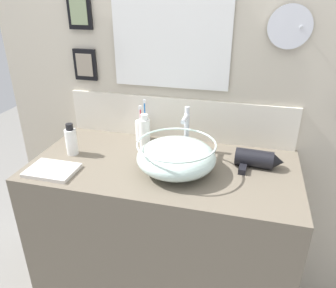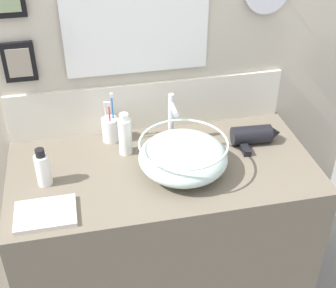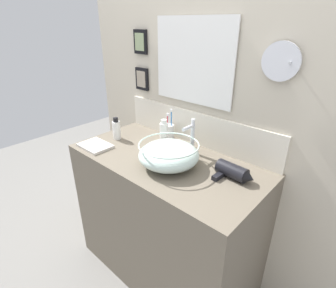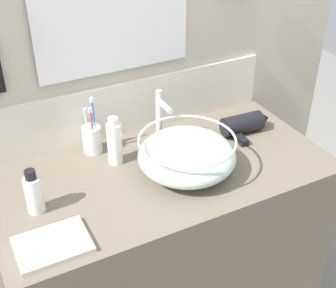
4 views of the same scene
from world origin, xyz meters
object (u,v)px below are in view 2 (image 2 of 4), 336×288
hair_drier (255,135)px  shampoo_bottle (43,169)px  glass_bowl_sink (183,156)px  hand_towel (45,214)px  soap_dispenser (125,135)px  toothbrush_cup (110,129)px  faucet (172,117)px

hair_drier → shampoo_bottle: bearing=-173.9°
hair_drier → glass_bowl_sink: bearing=-159.4°
hair_drier → shampoo_bottle: shampoo_bottle is taller
hand_towel → soap_dispenser: bearing=44.3°
soap_dispenser → hand_towel: soap_dispenser is taller
shampoo_bottle → hair_drier: bearing=6.1°
glass_bowl_sink → toothbrush_cup: toothbrush_cup is taller
shampoo_bottle → toothbrush_cup: bearing=41.2°
glass_bowl_sink → hand_towel: bearing=-164.6°
faucet → hand_towel: bearing=-146.3°
glass_bowl_sink → hair_drier: glass_bowl_sink is taller
glass_bowl_sink → soap_dispenser: soap_dispenser is taller
faucet → glass_bowl_sink: bearing=-90.0°
soap_dispenser → shampoo_bottle: (-0.31, -0.13, -0.02)m
hair_drier → toothbrush_cup: bearing=165.9°
hand_towel → toothbrush_cup: bearing=56.9°
hair_drier → hand_towel: (-0.83, -0.26, -0.03)m
hair_drier → soap_dispenser: bearing=175.4°
faucet → shampoo_bottle: faucet is taller
faucet → hair_drier: faucet is taller
soap_dispenser → faucet: bearing=9.5°
hair_drier → hand_towel: size_ratio=1.02×
faucet → soap_dispenser: bearing=-170.5°
shampoo_bottle → hand_towel: (0.00, -0.17, -0.06)m
faucet → shampoo_bottle: bearing=-162.2°
toothbrush_cup → shampoo_bottle: toothbrush_cup is taller
glass_bowl_sink → soap_dispenser: 0.25m
faucet → hand_towel: 0.61m
faucet → hair_drier: 0.35m
faucet → toothbrush_cup: 0.26m
shampoo_bottle → glass_bowl_sink: bearing=-4.0°
soap_dispenser → hand_towel: bearing=-135.7°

